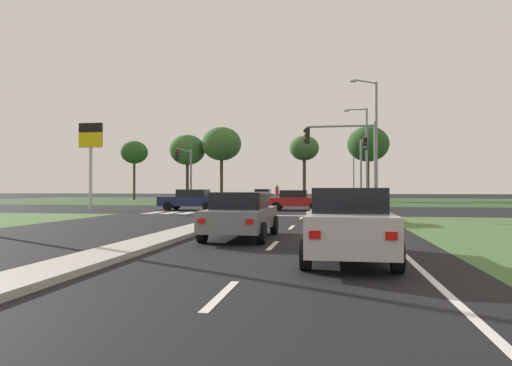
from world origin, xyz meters
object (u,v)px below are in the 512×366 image
street_lamp_second (374,138)px  treeline_near (134,153)px  treeline_second (187,150)px  fuel_price_totem (91,146)px  traffic_signal_far_left (186,166)px  pedestrian_at_median (277,192)px  treeline_fifth (368,144)px  car_silver_third (348,223)px  treeline_fourth (304,149)px  street_lamp_third (365,151)px  car_red_sixth (295,200)px  traffic_signal_far_right (362,159)px  traffic_signal_near_right (348,151)px  car_maroon_fifth (341,205)px  car_black_second (263,196)px  street_lamp_fourth (354,162)px  treeline_third (222,144)px  car_navy_fourth (192,200)px

street_lamp_second → treeline_near: 40.64m
treeline_second → fuel_price_totem: bearing=-86.2°
traffic_signal_far_left → street_lamp_second: street_lamp_second is taller
pedestrian_at_median → treeline_fifth: treeline_fifth is taller
car_silver_third → treeline_fourth: treeline_fourth is taller
street_lamp_third → treeline_fifth: size_ratio=0.91×
car_red_sixth → traffic_signal_far_right: 7.77m
car_silver_third → treeline_near: bearing=119.0°
traffic_signal_near_right → fuel_price_totem: fuel_price_totem is taller
street_lamp_second → car_maroon_fifth: bearing=-102.5°
car_black_second → street_lamp_fourth: 23.42m
treeline_third → traffic_signal_far_left: bearing=-84.9°
car_red_sixth → street_lamp_third: 12.28m
car_navy_fourth → treeline_third: bearing=9.3°
pedestrian_at_median → treeline_second: size_ratio=0.21×
car_navy_fourth → car_maroon_fifth: size_ratio=1.03×
car_maroon_fifth → treeline_near: 47.85m
car_navy_fourth → street_lamp_second: 14.02m
car_silver_third → car_navy_fourth: bearing=115.7°
car_navy_fourth → car_red_sixth: (7.51, 1.16, -0.03)m
car_navy_fourth → traffic_signal_far_left: size_ratio=0.90×
car_navy_fourth → street_lamp_third: 17.79m
traffic_signal_far_left → treeline_fourth: 24.50m
car_red_sixth → pedestrian_at_median: size_ratio=2.31×
street_lamp_fourth → treeline_fifth: size_ratio=0.99×
car_silver_third → treeline_second: 53.70m
fuel_price_totem → treeline_third: treeline_third is taller
car_silver_third → street_lamp_third: (2.66, 32.96, 4.23)m
fuel_price_totem → traffic_signal_near_right: bearing=-13.0°
fuel_price_totem → car_silver_third: bearing=-49.2°
fuel_price_totem → street_lamp_second: bearing=7.6°
car_silver_third → treeline_fourth: bearing=94.5°
car_black_second → car_red_sixth: 16.14m
treeline_fifth → treeline_second: bearing=-172.5°
treeline_second → treeline_third: size_ratio=0.91×
car_navy_fourth → traffic_signal_far_left: bearing=21.8°
traffic_signal_near_right → street_lamp_fourth: 42.19m
traffic_signal_near_right → treeline_near: treeline_near is taller
traffic_signal_far_left → car_black_second: bearing=62.1°
traffic_signal_far_right → pedestrian_at_median: (-7.68, 5.36, -2.73)m
traffic_signal_far_left → traffic_signal_near_right: (13.68, -11.69, 0.21)m
treeline_near → treeline_third: 13.08m
car_red_sixth → traffic_signal_near_right: (3.58, -6.35, 3.00)m
car_navy_fourth → street_lamp_fourth: bearing=-20.0°
traffic_signal_near_right → street_lamp_fourth: size_ratio=0.55×
treeline_third → car_black_second: bearing=-56.0°
traffic_signal_far_right → treeline_near: treeline_near is taller
car_silver_third → traffic_signal_near_right: bearing=88.0°
treeline_near → treeline_fourth: bearing=1.1°
pedestrian_at_median → treeline_near: 28.69m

